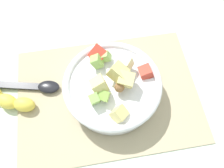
{
  "coord_description": "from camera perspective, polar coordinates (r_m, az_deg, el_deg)",
  "views": [
    {
      "loc": [
        0.03,
        0.24,
        0.56
      ],
      "look_at": [
        -0.01,
        -0.0,
        0.05
      ],
      "focal_mm": 37.14,
      "sensor_mm": 36.0,
      "label": 1
    }
  ],
  "objects": [
    {
      "name": "serving_spoon",
      "position": [
        0.64,
        -18.9,
        -0.53
      ],
      "size": [
        0.21,
        0.07,
        0.01
      ],
      "color": "black",
      "rests_on": "placemat"
    },
    {
      "name": "banana_whole",
      "position": [
        0.64,
        -24.2,
        -3.61
      ],
      "size": [
        0.14,
        0.11,
        0.04
      ],
      "color": "yellow",
      "rests_on": "ground_plane"
    },
    {
      "name": "ground_plane",
      "position": [
        0.61,
        -1.0,
        -2.66
      ],
      "size": [
        2.4,
        2.4,
        0.0
      ],
      "primitive_type": "plane",
      "color": "silver"
    },
    {
      "name": "salad_bowl",
      "position": [
        0.57,
        0.02,
        -0.28
      ],
      "size": [
        0.24,
        0.24,
        0.11
      ],
      "color": "white",
      "rests_on": "placemat"
    },
    {
      "name": "placemat",
      "position": [
        0.6,
        -1.0,
        -2.55
      ],
      "size": [
        0.46,
        0.33,
        0.01
      ],
      "primitive_type": "cube",
      "color": "tan",
      "rests_on": "ground_plane"
    }
  ]
}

